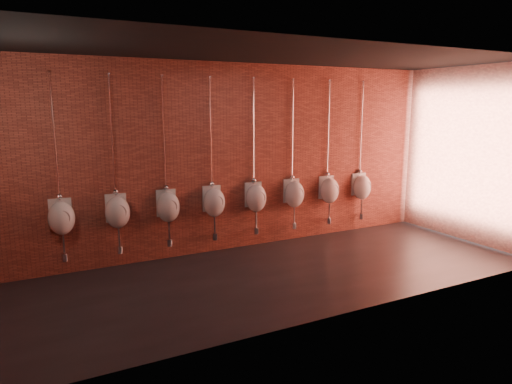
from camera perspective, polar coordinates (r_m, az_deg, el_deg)
ground at (r=6.86m, az=1.17°, el=-10.56°), size 8.50×8.50×0.00m
room_shell at (r=6.40m, az=1.24°, el=6.45°), size 8.54×3.04×3.22m
urinal_0 at (r=7.18m, az=-23.15°, el=-2.88°), size 0.40×0.36×2.72m
urinal_1 at (r=7.27m, az=-16.93°, el=-2.31°), size 0.40×0.36×2.72m
urinal_2 at (r=7.44m, az=-10.94°, el=-1.74°), size 0.40×0.36×2.72m
urinal_3 at (r=7.69m, az=-5.27°, el=-1.18°), size 0.40×0.36×2.72m
urinal_4 at (r=8.01m, az=-0.02°, el=-0.65°), size 0.40×0.36×2.72m
urinal_5 at (r=8.39m, az=4.79°, el=-0.16°), size 0.40×0.36×2.72m
urinal_6 at (r=8.83m, az=9.16°, el=0.29°), size 0.40×0.36×2.72m
urinal_7 at (r=9.31m, az=13.09°, el=0.69°), size 0.40×0.36×2.72m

